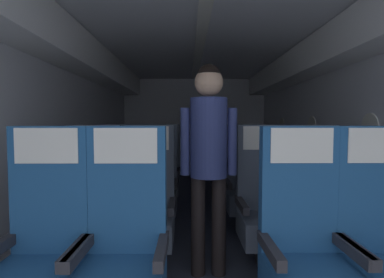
{
  "coord_description": "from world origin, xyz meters",
  "views": [
    {
      "loc": [
        -0.15,
        -0.15,
        1.17
      ],
      "look_at": [
        -0.1,
        3.36,
        0.98
      ],
      "focal_mm": 27.29,
      "sensor_mm": 36.0,
      "label": 1
    }
  ],
  "objects_px": {
    "seat_c_left_window": "(117,186)",
    "seat_c_left_aisle": "(157,186)",
    "seat_b_right_window": "(266,207)",
    "flight_attendant": "(209,146)",
    "seat_a_left_window": "(42,251)",
    "seat_a_right_window": "(305,250)",
    "seat_d_left_window": "(131,173)",
    "seat_b_left_aisle": "(147,208)",
    "seat_b_left_window": "(91,208)",
    "seat_d_left_aisle": "(163,173)",
    "seat_b_right_aisle": "(317,206)",
    "seat_c_right_aisle": "(284,185)",
    "seat_d_right_window": "(234,173)",
    "seat_d_right_aisle": "(264,173)",
    "seat_c_right_window": "(246,185)",
    "seat_a_left_aisle": "(124,251)"
  },
  "relations": [
    {
      "from": "seat_c_left_window",
      "to": "seat_c_left_aisle",
      "type": "xyz_separation_m",
      "value": [
        0.45,
        -0.01,
        0.0
      ]
    },
    {
      "from": "seat_b_right_window",
      "to": "flight_attendant",
      "type": "relative_size",
      "value": 0.72
    },
    {
      "from": "seat_a_left_window",
      "to": "seat_a_right_window",
      "type": "xyz_separation_m",
      "value": [
        1.44,
        -0.0,
        0.0
      ]
    },
    {
      "from": "seat_a_left_window",
      "to": "seat_d_left_window",
      "type": "bearing_deg",
      "value": 90.12
    },
    {
      "from": "seat_b_left_aisle",
      "to": "flight_attendant",
      "type": "height_order",
      "value": "flight_attendant"
    },
    {
      "from": "seat_c_left_aisle",
      "to": "seat_d_left_window",
      "type": "xyz_separation_m",
      "value": [
        -0.45,
        0.85,
        0.0
      ]
    },
    {
      "from": "flight_attendant",
      "to": "seat_b_left_window",
      "type": "bearing_deg",
      "value": 3.82
    },
    {
      "from": "seat_d_left_aisle",
      "to": "flight_attendant",
      "type": "relative_size",
      "value": 0.72
    },
    {
      "from": "seat_c_left_window",
      "to": "seat_d_left_aisle",
      "type": "bearing_deg",
      "value": 61.59
    },
    {
      "from": "seat_b_right_aisle",
      "to": "flight_attendant",
      "type": "distance_m",
      "value": 1.08
    },
    {
      "from": "seat_c_right_aisle",
      "to": "seat_b_right_window",
      "type": "bearing_deg",
      "value": -116.99
    },
    {
      "from": "seat_a_left_window",
      "to": "seat_d_right_window",
      "type": "height_order",
      "value": "same"
    },
    {
      "from": "seat_b_right_window",
      "to": "seat_d_right_window",
      "type": "relative_size",
      "value": 1.0
    },
    {
      "from": "seat_b_right_window",
      "to": "seat_d_left_window",
      "type": "xyz_separation_m",
      "value": [
        -1.45,
        1.69,
        0.0
      ]
    },
    {
      "from": "seat_d_left_window",
      "to": "flight_attendant",
      "type": "relative_size",
      "value": 0.72
    },
    {
      "from": "seat_c_right_aisle",
      "to": "seat_d_left_window",
      "type": "distance_m",
      "value": 2.06
    },
    {
      "from": "seat_d_left_aisle",
      "to": "seat_d_right_aisle",
      "type": "distance_m",
      "value": 1.42
    },
    {
      "from": "seat_a_right_window",
      "to": "seat_c_left_window",
      "type": "xyz_separation_m",
      "value": [
        -1.44,
        1.68,
        0.0
      ]
    },
    {
      "from": "seat_a_right_window",
      "to": "seat_d_left_aisle",
      "type": "relative_size",
      "value": 1.0
    },
    {
      "from": "seat_b_left_window",
      "to": "seat_d_left_window",
      "type": "distance_m",
      "value": 1.69
    },
    {
      "from": "seat_d_right_aisle",
      "to": "seat_c_right_aisle",
      "type": "bearing_deg",
      "value": -89.79
    },
    {
      "from": "seat_d_left_aisle",
      "to": "seat_a_left_window",
      "type": "bearing_deg",
      "value": -100.15
    },
    {
      "from": "seat_c_right_aisle",
      "to": "seat_c_right_window",
      "type": "relative_size",
      "value": 1.0
    },
    {
      "from": "seat_b_left_aisle",
      "to": "seat_c_right_aisle",
      "type": "bearing_deg",
      "value": 31.09
    },
    {
      "from": "seat_c_left_window",
      "to": "seat_b_left_window",
      "type": "bearing_deg",
      "value": -90.43
    },
    {
      "from": "seat_a_left_aisle",
      "to": "seat_d_right_aisle",
      "type": "height_order",
      "value": "same"
    },
    {
      "from": "flight_attendant",
      "to": "seat_a_left_aisle",
      "type": "bearing_deg",
      "value": 66.21
    },
    {
      "from": "seat_c_right_aisle",
      "to": "flight_attendant",
      "type": "height_order",
      "value": "flight_attendant"
    },
    {
      "from": "seat_c_right_window",
      "to": "flight_attendant",
      "type": "distance_m",
      "value": 1.25
    },
    {
      "from": "seat_b_right_window",
      "to": "seat_d_right_aisle",
      "type": "distance_m",
      "value": 1.72
    },
    {
      "from": "seat_b_right_window",
      "to": "seat_b_left_window",
      "type": "bearing_deg",
      "value": -179.74
    },
    {
      "from": "seat_b_left_window",
      "to": "seat_c_right_window",
      "type": "xyz_separation_m",
      "value": [
        1.45,
        0.85,
        0.0
      ]
    },
    {
      "from": "seat_d_right_window",
      "to": "seat_b_left_window",
      "type": "bearing_deg",
      "value": -130.63
    },
    {
      "from": "seat_a_right_window",
      "to": "seat_c_right_aisle",
      "type": "relative_size",
      "value": 1.0
    },
    {
      "from": "seat_b_left_window",
      "to": "seat_c_left_window",
      "type": "height_order",
      "value": "same"
    },
    {
      "from": "seat_a_left_aisle",
      "to": "seat_c_left_aisle",
      "type": "xyz_separation_m",
      "value": [
        0.0,
        1.67,
        0.0
      ]
    },
    {
      "from": "seat_a_left_window",
      "to": "seat_b_right_window",
      "type": "relative_size",
      "value": 1.0
    },
    {
      "from": "seat_d_left_window",
      "to": "seat_d_right_aisle",
      "type": "distance_m",
      "value": 1.88
    },
    {
      "from": "seat_b_left_window",
      "to": "seat_a_right_window",
      "type": "bearing_deg",
      "value": -29.71
    },
    {
      "from": "seat_b_left_window",
      "to": "seat_d_left_window",
      "type": "bearing_deg",
      "value": 90.05
    },
    {
      "from": "seat_b_left_aisle",
      "to": "seat_c_left_aisle",
      "type": "relative_size",
      "value": 1.0
    },
    {
      "from": "seat_c_left_aisle",
      "to": "seat_d_right_aisle",
      "type": "distance_m",
      "value": 1.65
    },
    {
      "from": "seat_a_right_window",
      "to": "seat_d_right_aisle",
      "type": "height_order",
      "value": "same"
    },
    {
      "from": "seat_b_right_aisle",
      "to": "seat_d_right_window",
      "type": "height_order",
      "value": "same"
    },
    {
      "from": "seat_a_right_window",
      "to": "seat_c_left_window",
      "type": "bearing_deg",
      "value": 130.57
    },
    {
      "from": "seat_a_left_window",
      "to": "seat_b_right_window",
      "type": "bearing_deg",
      "value": 29.83
    },
    {
      "from": "seat_c_right_aisle",
      "to": "seat_c_right_window",
      "type": "distance_m",
      "value": 0.43
    },
    {
      "from": "seat_a_left_aisle",
      "to": "seat_b_right_aisle",
      "type": "distance_m",
      "value": 1.66
    },
    {
      "from": "seat_d_left_window",
      "to": "seat_b_left_window",
      "type": "bearing_deg",
      "value": -89.95
    },
    {
      "from": "seat_c_right_aisle",
      "to": "seat_d_right_aisle",
      "type": "distance_m",
      "value": 0.82
    }
  ]
}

